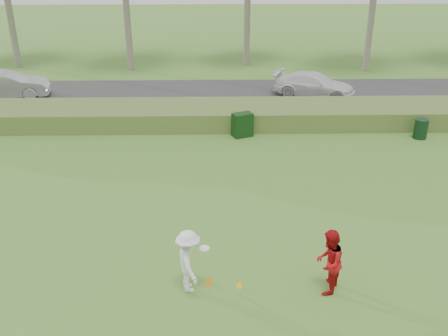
{
  "coord_description": "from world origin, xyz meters",
  "views": [
    {
      "loc": [
        -0.3,
        -10.99,
        8.24
      ],
      "look_at": [
        0.0,
        4.0,
        1.3
      ],
      "focal_mm": 40.0,
      "sensor_mm": 36.0,
      "label": 1
    }
  ],
  "objects_px": {
    "cone_orange": "(209,280)",
    "utility_cabinet": "(242,125)",
    "player_red": "(329,262)",
    "trash_bin": "(421,129)",
    "cone_yellow": "(240,284)",
    "player_white": "(189,261)",
    "car_mid": "(6,85)",
    "car_right": "(314,85)"
  },
  "relations": [
    {
      "from": "player_red",
      "to": "trash_bin",
      "type": "height_order",
      "value": "player_red"
    },
    {
      "from": "car_mid",
      "to": "car_right",
      "type": "xyz_separation_m",
      "value": [
        17.2,
        0.03,
        -0.09
      ]
    },
    {
      "from": "utility_cabinet",
      "to": "car_mid",
      "type": "relative_size",
      "value": 0.24
    },
    {
      "from": "player_red",
      "to": "player_white",
      "type": "bearing_deg",
      "value": -67.68
    },
    {
      "from": "utility_cabinet",
      "to": "player_white",
      "type": "bearing_deg",
      "value": -123.92
    },
    {
      "from": "cone_orange",
      "to": "car_right",
      "type": "xyz_separation_m",
      "value": [
        5.82,
        16.72,
        0.61
      ]
    },
    {
      "from": "utility_cabinet",
      "to": "car_mid",
      "type": "bearing_deg",
      "value": 131.06
    },
    {
      "from": "utility_cabinet",
      "to": "car_right",
      "type": "height_order",
      "value": "car_right"
    },
    {
      "from": "cone_orange",
      "to": "utility_cabinet",
      "type": "relative_size",
      "value": 0.21
    },
    {
      "from": "player_red",
      "to": "cone_orange",
      "type": "height_order",
      "value": "player_red"
    },
    {
      "from": "player_white",
      "to": "car_mid",
      "type": "height_order",
      "value": "player_white"
    },
    {
      "from": "trash_bin",
      "to": "utility_cabinet",
      "type": "bearing_deg",
      "value": 177.12
    },
    {
      "from": "player_red",
      "to": "utility_cabinet",
      "type": "height_order",
      "value": "player_red"
    },
    {
      "from": "utility_cabinet",
      "to": "car_right",
      "type": "relative_size",
      "value": 0.24
    },
    {
      "from": "utility_cabinet",
      "to": "car_right",
      "type": "distance_m",
      "value": 7.47
    },
    {
      "from": "player_red",
      "to": "cone_orange",
      "type": "relative_size",
      "value": 7.81
    },
    {
      "from": "car_mid",
      "to": "car_right",
      "type": "bearing_deg",
      "value": -100.69
    },
    {
      "from": "cone_orange",
      "to": "cone_yellow",
      "type": "height_order",
      "value": "cone_orange"
    },
    {
      "from": "player_white",
      "to": "player_red",
      "type": "distance_m",
      "value": 3.51
    },
    {
      "from": "player_white",
      "to": "car_mid",
      "type": "distance_m",
      "value": 20.09
    },
    {
      "from": "player_white",
      "to": "cone_yellow",
      "type": "relative_size",
      "value": 9.0
    },
    {
      "from": "cone_orange",
      "to": "trash_bin",
      "type": "relative_size",
      "value": 0.25
    },
    {
      "from": "trash_bin",
      "to": "car_mid",
      "type": "height_order",
      "value": "car_mid"
    },
    {
      "from": "car_right",
      "to": "utility_cabinet",
      "type": "bearing_deg",
      "value": 166.03
    },
    {
      "from": "trash_bin",
      "to": "car_right",
      "type": "relative_size",
      "value": 0.2
    },
    {
      "from": "player_red",
      "to": "car_right",
      "type": "relative_size",
      "value": 0.39
    },
    {
      "from": "player_red",
      "to": "car_right",
      "type": "distance_m",
      "value": 17.29
    },
    {
      "from": "player_white",
      "to": "car_mid",
      "type": "relative_size",
      "value": 0.38
    },
    {
      "from": "cone_yellow",
      "to": "car_mid",
      "type": "relative_size",
      "value": 0.04
    },
    {
      "from": "utility_cabinet",
      "to": "trash_bin",
      "type": "height_order",
      "value": "utility_cabinet"
    },
    {
      "from": "player_white",
      "to": "trash_bin",
      "type": "bearing_deg",
      "value": -58.9
    },
    {
      "from": "trash_bin",
      "to": "car_mid",
      "type": "xyz_separation_m",
      "value": [
        -20.82,
        6.43,
        0.36
      ]
    },
    {
      "from": "player_red",
      "to": "cone_yellow",
      "type": "height_order",
      "value": "player_red"
    },
    {
      "from": "cone_yellow",
      "to": "car_right",
      "type": "height_order",
      "value": "car_right"
    },
    {
      "from": "player_white",
      "to": "trash_bin",
      "type": "xyz_separation_m",
      "value": [
        9.94,
        10.46,
        -0.41
      ]
    },
    {
      "from": "cone_yellow",
      "to": "car_right",
      "type": "bearing_deg",
      "value": 73.44
    },
    {
      "from": "player_white",
      "to": "car_right",
      "type": "xyz_separation_m",
      "value": [
        6.32,
        16.92,
        -0.14
      ]
    },
    {
      "from": "player_white",
      "to": "cone_orange",
      "type": "distance_m",
      "value": 0.92
    },
    {
      "from": "cone_yellow",
      "to": "utility_cabinet",
      "type": "xyz_separation_m",
      "value": [
        0.64,
        10.81,
        0.45
      ]
    },
    {
      "from": "car_mid",
      "to": "cone_yellow",
      "type": "bearing_deg",
      "value": -154.89
    },
    {
      "from": "utility_cabinet",
      "to": "trash_bin",
      "type": "bearing_deg",
      "value": -26.67
    },
    {
      "from": "cone_orange",
      "to": "trash_bin",
      "type": "height_order",
      "value": "trash_bin"
    }
  ]
}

